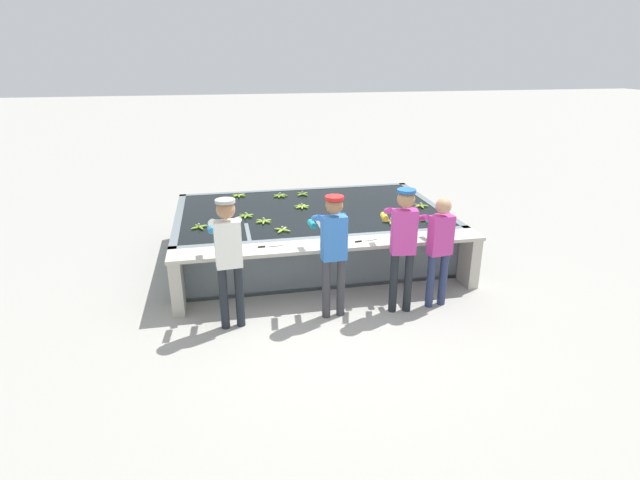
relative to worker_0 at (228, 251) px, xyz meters
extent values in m
plane|color=#A3A099|center=(1.44, 0.33, -1.05)|extent=(80.00, 80.00, 0.00)
cube|color=slate|center=(1.44, 2.23, -1.02)|extent=(4.50, 2.91, 0.06)
cube|color=slate|center=(1.44, 0.84, -0.64)|extent=(4.50, 0.12, 0.83)
cube|color=slate|center=(1.44, 3.62, -0.64)|extent=(4.50, 0.12, 0.83)
cube|color=slate|center=(-0.75, 2.23, -0.64)|extent=(0.12, 2.91, 0.83)
cube|color=slate|center=(3.63, 2.23, -0.64)|extent=(0.12, 2.91, 0.83)
cube|color=black|center=(1.44, 2.23, -0.61)|extent=(4.26, 2.67, 0.76)
cube|color=slate|center=(0.32, 1.30, -0.64)|extent=(0.06, 0.80, 0.83)
cube|color=slate|center=(1.44, 1.30, -0.64)|extent=(0.06, 0.80, 0.83)
cube|color=slate|center=(2.57, 1.30, -0.64)|extent=(0.06, 0.80, 0.83)
cube|color=#B7B2A3|center=(1.44, 0.55, -0.25)|extent=(4.50, 0.45, 0.05)
cube|color=#B7B2A3|center=(-0.71, 0.55, -0.66)|extent=(0.16, 0.41, 0.78)
cube|color=#B7B2A3|center=(3.59, 0.55, -0.66)|extent=(0.16, 0.41, 0.78)
cylinder|color=#1E2328|center=(-0.10, -0.04, -0.63)|extent=(0.11, 0.11, 0.85)
cylinder|color=#1E2328|center=(0.10, -0.02, -0.63)|extent=(0.11, 0.11, 0.85)
cube|color=white|center=(0.00, -0.03, 0.10)|extent=(0.33, 0.20, 0.60)
sphere|color=#9E704C|center=(0.00, -0.03, 0.54)|extent=(0.23, 0.23, 0.23)
cylinder|color=#9E9E99|center=(0.00, -0.03, 0.65)|extent=(0.24, 0.24, 0.04)
cylinder|color=white|center=(-0.18, 0.20, 0.31)|extent=(0.11, 0.31, 0.18)
cylinder|color=teal|center=(-0.20, 0.45, 0.15)|extent=(0.10, 0.21, 0.08)
cylinder|color=white|center=(0.14, 0.23, 0.31)|extent=(0.11, 0.31, 0.18)
cylinder|color=teal|center=(0.12, 0.48, 0.15)|extent=(0.10, 0.21, 0.08)
cylinder|color=#38383D|center=(1.24, -0.02, -0.64)|extent=(0.11, 0.11, 0.83)
cylinder|color=#38383D|center=(1.44, -0.01, -0.64)|extent=(0.11, 0.11, 0.83)
cube|color=blue|center=(1.34, -0.01, 0.07)|extent=(0.33, 0.19, 0.59)
sphere|color=#896042|center=(1.34, -0.01, 0.51)|extent=(0.22, 0.22, 0.22)
cylinder|color=red|center=(1.34, -0.01, 0.61)|extent=(0.24, 0.24, 0.04)
cylinder|color=blue|center=(1.16, 0.23, 0.28)|extent=(0.10, 0.31, 0.18)
cylinder|color=teal|center=(1.15, 0.47, 0.11)|extent=(0.10, 0.21, 0.08)
cylinder|color=blue|center=(1.48, 0.25, 0.28)|extent=(0.10, 0.31, 0.18)
cylinder|color=teal|center=(1.46, 0.50, 0.11)|extent=(0.10, 0.21, 0.08)
cylinder|color=#1E2328|center=(2.17, -0.05, -0.62)|extent=(0.11, 0.11, 0.85)
cylinder|color=#1E2328|center=(2.37, -0.07, -0.62)|extent=(0.11, 0.11, 0.85)
cube|color=#BC388E|center=(2.27, -0.06, 0.10)|extent=(0.34, 0.21, 0.60)
sphere|color=#9E704C|center=(2.27, -0.06, 0.55)|extent=(0.23, 0.23, 0.23)
cylinder|color=#1E5199|center=(2.27, -0.06, 0.66)|extent=(0.24, 0.24, 0.04)
cylinder|color=#BC388E|center=(2.14, 0.21, 0.32)|extent=(0.12, 0.32, 0.18)
cylinder|color=gold|center=(2.17, 0.46, 0.16)|extent=(0.11, 0.21, 0.08)
cylinder|color=#BC388E|center=(2.46, 0.17, 0.32)|extent=(0.12, 0.32, 0.18)
cylinder|color=gold|center=(2.49, 0.42, 0.16)|extent=(0.11, 0.21, 0.08)
cylinder|color=navy|center=(2.72, -0.02, -0.66)|extent=(0.11, 0.11, 0.77)
cylinder|color=navy|center=(2.92, 0.01, -0.66)|extent=(0.11, 0.11, 0.77)
cube|color=#BC388E|center=(2.82, 0.00, 0.00)|extent=(0.34, 0.21, 0.55)
sphere|color=tan|center=(2.82, 0.00, 0.41)|extent=(0.21, 0.21, 0.21)
cylinder|color=#BC388E|center=(2.62, 0.22, 0.19)|extent=(0.12, 0.32, 0.18)
cylinder|color=teal|center=(2.59, 0.47, 0.02)|extent=(0.11, 0.21, 0.08)
cylinder|color=#BC388E|center=(2.94, 0.27, 0.19)|extent=(0.12, 0.32, 0.18)
cylinder|color=teal|center=(2.91, 0.51, 0.02)|extent=(0.11, 0.21, 0.08)
ellipsoid|color=#8CB738|center=(0.60, 1.76, -0.21)|extent=(0.06, 0.17, 0.04)
ellipsoid|color=#8CB738|center=(0.55, 1.74, -0.21)|extent=(0.15, 0.14, 0.04)
ellipsoid|color=#8CB738|center=(0.54, 1.68, -0.21)|extent=(0.17, 0.09, 0.04)
ellipsoid|color=#8CB738|center=(0.59, 1.65, -0.21)|extent=(0.06, 0.17, 0.04)
ellipsoid|color=#8CB738|center=(0.64, 1.67, -0.21)|extent=(0.15, 0.14, 0.04)
ellipsoid|color=#8CB738|center=(0.65, 1.72, -0.21)|extent=(0.17, 0.09, 0.04)
cylinder|color=tan|center=(0.60, 1.70, -0.17)|extent=(0.03, 0.03, 0.04)
ellipsoid|color=#93BC3D|center=(1.28, 2.35, -0.21)|extent=(0.16, 0.12, 0.04)
ellipsoid|color=#93BC3D|center=(1.32, 2.32, -0.21)|extent=(0.06, 0.17, 0.04)
ellipsoid|color=#93BC3D|center=(1.36, 2.34, -0.21)|extent=(0.14, 0.15, 0.04)
ellipsoid|color=#93BC3D|center=(1.38, 2.38, -0.21)|extent=(0.17, 0.05, 0.04)
ellipsoid|color=#93BC3D|center=(1.36, 2.42, -0.21)|extent=(0.12, 0.16, 0.04)
ellipsoid|color=#93BC3D|center=(1.31, 2.43, -0.21)|extent=(0.09, 0.17, 0.04)
ellipsoid|color=#93BC3D|center=(1.27, 2.40, -0.21)|extent=(0.17, 0.09, 0.04)
cylinder|color=tan|center=(1.32, 2.38, -0.17)|extent=(0.03, 0.03, 0.04)
ellipsoid|color=#7FAD33|center=(-0.35, 1.64, -0.21)|extent=(0.17, 0.11, 0.04)
ellipsoid|color=#7FAD33|center=(-0.43, 1.66, -0.21)|extent=(0.11, 0.17, 0.04)
ellipsoid|color=#7FAD33|center=(-0.45, 1.59, -0.21)|extent=(0.17, 0.11, 0.04)
ellipsoid|color=#7FAD33|center=(-0.38, 1.56, -0.21)|extent=(0.11, 0.17, 0.04)
cylinder|color=tan|center=(-0.40, 1.61, -0.17)|extent=(0.03, 0.03, 0.04)
ellipsoid|color=#9EC642|center=(0.86, 1.27, -0.21)|extent=(0.13, 0.16, 0.04)
ellipsoid|color=#9EC642|center=(0.78, 1.26, -0.21)|extent=(0.16, 0.13, 0.04)
ellipsoid|color=#9EC642|center=(0.80, 1.18, -0.21)|extent=(0.13, 0.16, 0.04)
ellipsoid|color=#9EC642|center=(0.88, 1.19, -0.21)|extent=(0.16, 0.13, 0.04)
cylinder|color=tan|center=(0.83, 1.22, -0.17)|extent=(0.03, 0.03, 0.04)
ellipsoid|color=#75A333|center=(1.00, 3.19, -0.21)|extent=(0.16, 0.12, 0.04)
ellipsoid|color=#75A333|center=(0.99, 3.15, -0.21)|extent=(0.17, 0.09, 0.04)
ellipsoid|color=#75A333|center=(1.03, 3.11, -0.21)|extent=(0.09, 0.17, 0.04)
ellipsoid|color=#75A333|center=(1.07, 3.12, -0.21)|extent=(0.12, 0.16, 0.04)
ellipsoid|color=#75A333|center=(1.10, 3.16, -0.21)|extent=(0.17, 0.06, 0.04)
ellipsoid|color=#75A333|center=(1.08, 3.20, -0.21)|extent=(0.15, 0.15, 0.04)
ellipsoid|color=#75A333|center=(1.04, 3.22, -0.21)|extent=(0.05, 0.17, 0.04)
cylinder|color=tan|center=(1.05, 3.16, -0.17)|extent=(0.03, 0.03, 0.04)
ellipsoid|color=#93BC3D|center=(0.24, 3.37, -0.21)|extent=(0.16, 0.12, 0.04)
ellipsoid|color=#93BC3D|center=(0.24, 3.32, -0.21)|extent=(0.17, 0.12, 0.04)
ellipsoid|color=#93BC3D|center=(0.29, 3.29, -0.21)|extent=(0.04, 0.17, 0.04)
ellipsoid|color=#93BC3D|center=(0.34, 3.32, -0.21)|extent=(0.16, 0.12, 0.04)
ellipsoid|color=#93BC3D|center=(0.34, 3.37, -0.21)|extent=(0.17, 0.12, 0.04)
ellipsoid|color=#93BC3D|center=(0.29, 3.40, -0.21)|extent=(0.04, 0.17, 0.04)
cylinder|color=tan|center=(0.29, 3.34, -0.17)|extent=(0.03, 0.03, 0.04)
ellipsoid|color=#93BC3D|center=(3.34, 2.05, -0.21)|extent=(0.13, 0.16, 0.04)
ellipsoid|color=#93BC3D|center=(3.32, 1.99, -0.21)|extent=(0.17, 0.09, 0.04)
ellipsoid|color=#93BC3D|center=(3.37, 1.95, -0.21)|extent=(0.04, 0.17, 0.04)
ellipsoid|color=#93BC3D|center=(3.42, 1.99, -0.21)|extent=(0.17, 0.08, 0.04)
ellipsoid|color=#93BC3D|center=(3.40, 2.05, -0.21)|extent=(0.13, 0.16, 0.04)
cylinder|color=tan|center=(3.37, 2.01, -0.17)|extent=(0.03, 0.03, 0.04)
ellipsoid|color=#75A333|center=(0.28, 2.02, -0.21)|extent=(0.17, 0.09, 0.04)
ellipsoid|color=#75A333|center=(0.33, 1.99, -0.21)|extent=(0.07, 0.17, 0.04)
ellipsoid|color=#75A333|center=(0.38, 2.00, -0.21)|extent=(0.15, 0.14, 0.04)
ellipsoid|color=#75A333|center=(0.39, 2.06, -0.21)|extent=(0.17, 0.09, 0.04)
ellipsoid|color=#75A333|center=(0.35, 2.09, -0.21)|extent=(0.07, 0.17, 0.04)
ellipsoid|color=#75A333|center=(0.30, 2.08, -0.21)|extent=(0.15, 0.14, 0.04)
cylinder|color=tan|center=(0.34, 2.04, -0.17)|extent=(0.03, 0.03, 0.04)
ellipsoid|color=#8CB738|center=(3.17, 1.21, -0.21)|extent=(0.06, 0.17, 0.04)
ellipsoid|color=#8CB738|center=(3.22, 1.23, -0.21)|extent=(0.15, 0.14, 0.04)
ellipsoid|color=#8CB738|center=(3.23, 1.29, -0.21)|extent=(0.17, 0.09, 0.04)
ellipsoid|color=#8CB738|center=(3.18, 1.32, -0.21)|extent=(0.06, 0.17, 0.04)
ellipsoid|color=#8CB738|center=(3.13, 1.30, -0.21)|extent=(0.15, 0.14, 0.04)
ellipsoid|color=#8CB738|center=(3.12, 1.25, -0.21)|extent=(0.17, 0.09, 0.04)
cylinder|color=tan|center=(3.17, 1.27, -0.17)|extent=(0.03, 0.03, 0.04)
ellipsoid|color=#75A333|center=(1.52, 3.22, -0.21)|extent=(0.16, 0.13, 0.04)
ellipsoid|color=#75A333|center=(1.44, 3.23, -0.21)|extent=(0.13, 0.16, 0.04)
ellipsoid|color=#75A333|center=(1.43, 3.15, -0.21)|extent=(0.16, 0.13, 0.04)
ellipsoid|color=#75A333|center=(1.51, 3.14, -0.21)|extent=(0.13, 0.16, 0.04)
cylinder|color=tan|center=(1.47, 3.18, -0.17)|extent=(0.03, 0.03, 0.04)
ellipsoid|color=#75A333|center=(2.62, 1.26, -0.21)|extent=(0.17, 0.10, 0.04)
ellipsoid|color=#75A333|center=(2.59, 1.33, -0.21)|extent=(0.10, 0.17, 0.04)
ellipsoid|color=#75A333|center=(2.52, 1.30, -0.21)|extent=(0.17, 0.10, 0.04)
ellipsoid|color=#75A333|center=(2.55, 1.23, -0.21)|extent=(0.10, 0.17, 0.04)
cylinder|color=tan|center=(2.57, 1.28, -0.17)|extent=(0.03, 0.03, 0.04)
cube|color=silver|center=(2.02, 0.56, -0.21)|extent=(0.20, 0.07, 0.00)
cube|color=black|center=(1.83, 0.53, -0.21)|extent=(0.10, 0.04, 0.02)
cube|color=silver|center=(0.66, 0.61, -0.21)|extent=(0.20, 0.04, 0.00)
cube|color=black|center=(0.46, 0.60, -0.21)|extent=(0.10, 0.03, 0.02)
camera|label=1|loc=(-0.04, -5.84, 2.28)|focal=28.00mm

